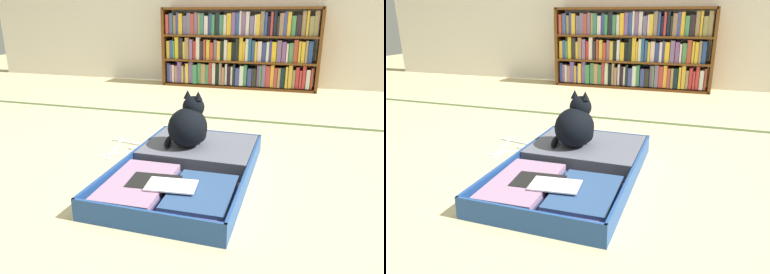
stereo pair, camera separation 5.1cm
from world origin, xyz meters
The scene contains 6 objects.
ground_plane centered at (0.00, 0.00, 0.00)m, with size 10.00×10.00×0.00m, color #CAB885.
tatami_border centered at (0.00, 1.00, 0.00)m, with size 4.80×0.05×0.00m.
bookshelf centered at (-0.10, 2.25, 0.39)m, with size 1.61×0.26×0.81m.
open_suitcase centered at (0.05, -0.01, 0.04)m, with size 0.60×0.96×0.09m.
black_cat centered at (0.01, 0.13, 0.20)m, with size 0.26×0.26×0.28m.
clothes_hanger centered at (-0.44, 0.21, 0.00)m, with size 0.23×0.36×0.01m.
Camera 2 is at (0.55, -1.52, 0.74)m, focal length 33.42 mm.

